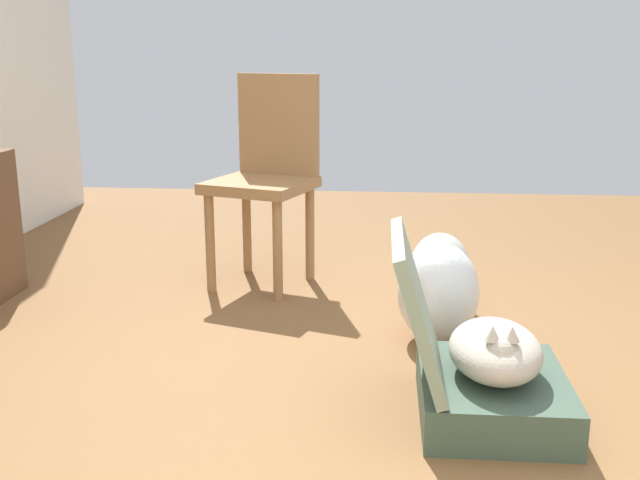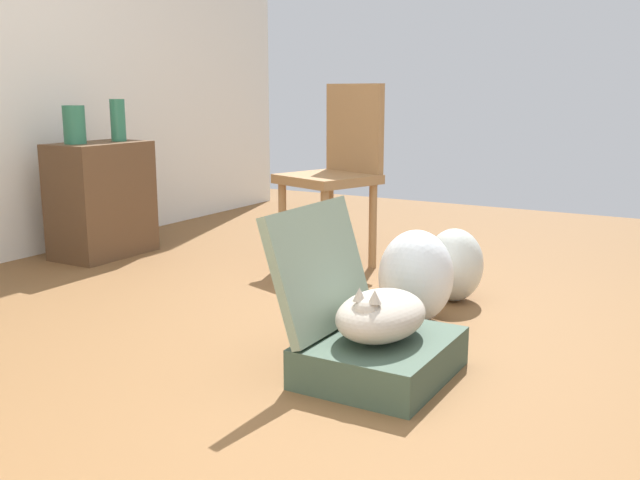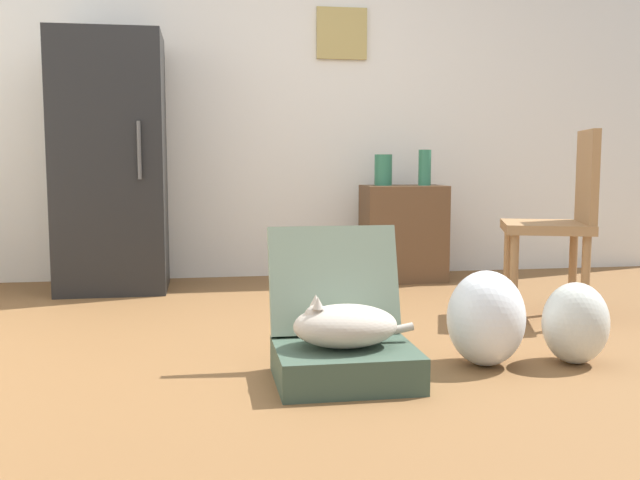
# 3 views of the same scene
# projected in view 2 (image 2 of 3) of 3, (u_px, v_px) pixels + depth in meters

# --- Properties ---
(ground_plane) EXTENTS (7.68, 7.68, 0.00)m
(ground_plane) POSITION_uv_depth(u_px,v_px,m) (281.00, 362.00, 2.61)
(ground_plane) COLOR brown
(ground_plane) RESTS_ON ground
(suitcase_base) EXTENTS (0.53, 0.45, 0.14)m
(suitcase_base) POSITION_uv_depth(u_px,v_px,m) (380.00, 357.00, 2.46)
(suitcase_base) COLOR #384C3D
(suitcase_base) RESTS_ON ground
(suitcase_lid) EXTENTS (0.53, 0.17, 0.44)m
(suitcase_lid) POSITION_uv_depth(u_px,v_px,m) (320.00, 267.00, 2.52)
(suitcase_lid) COLOR gray
(suitcase_lid) RESTS_ON suitcase_base
(cat) EXTENTS (0.48, 0.28, 0.20)m
(cat) POSITION_uv_depth(u_px,v_px,m) (380.00, 315.00, 2.43)
(cat) COLOR #B2A899
(cat) RESTS_ON suitcase_base
(plastic_bag_white) EXTENTS (0.32, 0.31, 0.39)m
(plastic_bag_white) POSITION_uv_depth(u_px,v_px,m) (416.00, 276.00, 3.02)
(plastic_bag_white) COLOR silver
(plastic_bag_white) RESTS_ON ground
(plastic_bag_clear) EXTENTS (0.27, 0.27, 0.34)m
(plastic_bag_clear) POSITION_uv_depth(u_px,v_px,m) (454.00, 265.00, 3.33)
(plastic_bag_clear) COLOR silver
(plastic_bag_clear) RESTS_ON ground
(side_table) EXTENTS (0.56, 0.35, 0.67)m
(side_table) POSITION_uv_depth(u_px,v_px,m) (102.00, 200.00, 4.22)
(side_table) COLOR brown
(side_table) RESTS_ON ground
(vase_tall) EXTENTS (0.12, 0.12, 0.21)m
(vase_tall) POSITION_uv_depth(u_px,v_px,m) (74.00, 125.00, 4.03)
(vase_tall) COLOR #2D7051
(vase_tall) RESTS_ON side_table
(vase_short) EXTENTS (0.09, 0.09, 0.25)m
(vase_short) POSITION_uv_depth(u_px,v_px,m) (118.00, 120.00, 4.24)
(vase_short) COLOR #2D7051
(vase_short) RESTS_ON side_table
(chair) EXTENTS (0.56, 0.56, 1.00)m
(chair) POSITION_uv_depth(u_px,v_px,m) (338.00, 167.00, 3.94)
(chair) COLOR olive
(chair) RESTS_ON ground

